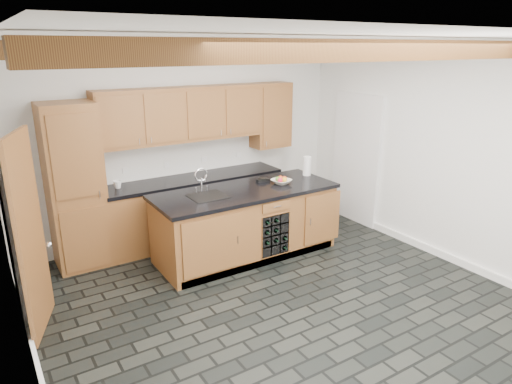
{
  "coord_description": "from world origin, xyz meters",
  "views": [
    {
      "loc": [
        -2.64,
        -3.62,
        2.73
      ],
      "look_at": [
        0.15,
        0.8,
        1.06
      ],
      "focal_mm": 32.0,
      "sensor_mm": 36.0,
      "label": 1
    }
  ],
  "objects_px": {
    "fruit_bowl": "(281,182)",
    "paper_towel": "(307,166)",
    "kitchen_scale": "(263,180)",
    "island": "(247,223)"
  },
  "relations": [
    {
      "from": "kitchen_scale",
      "to": "fruit_bowl",
      "type": "distance_m",
      "value": 0.28
    },
    {
      "from": "kitchen_scale",
      "to": "paper_towel",
      "type": "distance_m",
      "value": 0.74
    },
    {
      "from": "island",
      "to": "fruit_bowl",
      "type": "bearing_deg",
      "value": -2.58
    },
    {
      "from": "island",
      "to": "fruit_bowl",
      "type": "distance_m",
      "value": 0.74
    },
    {
      "from": "island",
      "to": "kitchen_scale",
      "type": "height_order",
      "value": "kitchen_scale"
    },
    {
      "from": "island",
      "to": "paper_towel",
      "type": "distance_m",
      "value": 1.27
    },
    {
      "from": "fruit_bowl",
      "to": "paper_towel",
      "type": "xyz_separation_m",
      "value": [
        0.57,
        0.16,
        0.11
      ]
    },
    {
      "from": "fruit_bowl",
      "to": "kitchen_scale",
      "type": "bearing_deg",
      "value": 123.84
    },
    {
      "from": "kitchen_scale",
      "to": "fruit_bowl",
      "type": "height_order",
      "value": "fruit_bowl"
    },
    {
      "from": "kitchen_scale",
      "to": "paper_towel",
      "type": "xyz_separation_m",
      "value": [
        0.72,
        -0.06,
        0.11
      ]
    }
  ]
}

